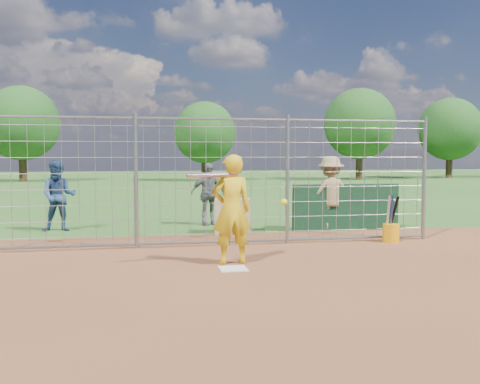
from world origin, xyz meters
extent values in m
plane|color=#2D591E|center=(0.00, 0.00, 0.00)|extent=(100.00, 100.00, 0.00)
plane|color=brown|center=(0.00, -3.00, 0.01)|extent=(18.00, 18.00, 0.00)
cube|color=silver|center=(0.00, -0.20, 0.01)|extent=(0.43, 0.43, 0.02)
cube|color=#11381E|center=(3.40, 3.60, 0.55)|extent=(2.60, 0.20, 1.10)
imported|color=gold|center=(0.05, 0.22, 0.90)|extent=(0.69, 0.49, 1.81)
imported|color=navy|center=(-3.31, 4.71, 0.83)|extent=(0.83, 0.66, 1.67)
imported|color=#5C5D61|center=(0.28, 5.15, 0.80)|extent=(1.00, 0.61, 1.60)
imported|color=#967D51|center=(3.03, 3.64, 0.88)|extent=(1.18, 0.72, 1.76)
cube|color=tan|center=(0.65, 3.61, 0.40)|extent=(0.88, 0.67, 0.80)
cylinder|color=silver|center=(-0.29, 0.06, 1.48)|extent=(0.85, 0.25, 0.06)
sphere|color=#D7FA1A|center=(0.81, -0.25, 1.06)|extent=(0.10, 0.10, 0.10)
cylinder|color=#F1A00C|center=(3.64, 1.75, 0.19)|extent=(0.34, 0.34, 0.38)
cylinder|color=silver|center=(3.59, 1.80, 0.55)|extent=(0.07, 0.19, 0.85)
cylinder|color=navy|center=(3.66, 1.80, 0.55)|extent=(0.08, 0.25, 0.84)
cylinder|color=black|center=(3.71, 1.80, 0.55)|extent=(0.14, 0.32, 0.82)
cylinder|color=gray|center=(-1.50, 2.00, 1.30)|extent=(0.08, 0.08, 2.60)
cylinder|color=gray|center=(1.50, 2.00, 1.30)|extent=(0.08, 0.08, 2.60)
cylinder|color=gray|center=(4.50, 2.00, 1.30)|extent=(0.08, 0.08, 2.60)
cylinder|color=gray|center=(0.00, 2.00, 2.50)|extent=(9.00, 0.05, 0.05)
cylinder|color=gray|center=(0.00, 2.00, 0.08)|extent=(9.00, 0.05, 0.05)
cube|color=gray|center=(0.00, 2.00, 1.25)|extent=(9.00, 0.02, 2.50)
cylinder|color=#3F2B19|center=(-9.00, 29.00, 1.26)|extent=(0.50, 0.50, 2.52)
sphere|color=#26561E|center=(-9.00, 29.00, 3.85)|extent=(4.90, 4.90, 4.90)
cylinder|color=#3F2B19|center=(3.00, 28.00, 1.08)|extent=(0.50, 0.50, 2.16)
sphere|color=#26561E|center=(3.00, 28.00, 3.30)|extent=(4.20, 4.20, 4.20)
cylinder|color=#3F2B19|center=(14.00, 27.50, 1.30)|extent=(0.50, 0.50, 2.59)
sphere|color=#26561E|center=(14.00, 27.50, 3.96)|extent=(5.04, 5.04, 5.04)
cylinder|color=#3F2B19|center=(22.00, 29.00, 1.22)|extent=(0.50, 0.50, 2.45)
sphere|color=#26561E|center=(22.00, 29.00, 3.74)|extent=(4.76, 4.76, 4.76)
camera|label=1|loc=(-1.44, -8.38, 1.81)|focal=40.00mm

